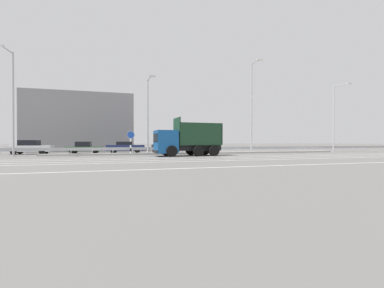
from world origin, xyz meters
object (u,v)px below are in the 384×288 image
Objects in this scene: parked_car_4 at (167,147)px; street_lamp_1 at (148,112)px; parked_car_1 at (30,147)px; street_lamp_2 at (252,104)px; parked_car_2 at (84,147)px; parked_car_3 at (126,147)px; street_lamp_0 at (12,98)px; median_road_sign at (131,142)px; street_lamp_3 at (335,115)px; dump_truck at (180,143)px.

street_lamp_1 is at bearing 152.94° from parked_car_4.
street_lamp_2 is at bearing 82.69° from parked_car_1.
parked_car_4 is at bearing 59.96° from street_lamp_1.
parked_car_2 is at bearing 164.91° from street_lamp_2.
street_lamp_0 is at bearing -60.04° from parked_car_3.
parked_car_4 is (5.25, 0.47, 0.03)m from parked_car_3.
street_lamp_3 reaches higher than median_road_sign.
parked_car_2 is (-9.64, 8.63, -0.60)m from dump_truck.
dump_truck is 8.69m from parked_car_4.
street_lamp_2 reaches higher than median_road_sign.
parked_car_4 is at bearing 150.69° from street_lamp_2.
street_lamp_3 is at bearing -0.34° from median_road_sign.
street_lamp_0 is 12.37m from parked_car_3.
median_road_sign is 0.26× the size of street_lamp_0.
parked_car_4 is (0.35, 8.67, -0.54)m from dump_truck.
median_road_sign is 0.63× the size of parked_car_2.
parked_car_2 is (5.61, 5.31, -4.72)m from street_lamp_0.
dump_truck is 22.82m from street_lamp_3.
median_road_sign is at bearing 9.44° from parked_car_3.
parked_car_1 is at bearing 159.03° from street_lamp_1.
street_lamp_1 is 2.06× the size of parked_car_4.
street_lamp_0 is at bearing -179.81° from street_lamp_2.
median_road_sign is 4.65m from parked_car_3.
street_lamp_2 is 2.72× the size of parked_car_2.
parked_car_4 reaches higher than parked_car_3.
parked_car_1 is (0.11, 4.79, -4.65)m from street_lamp_0.
street_lamp_2 reaches higher than street_lamp_0.
street_lamp_2 is (24.99, 0.08, 0.54)m from street_lamp_0.
dump_truck is 12.95m from parked_car_2.
median_road_sign is at bearing 179.13° from street_lamp_2.
parked_car_1 is (-37.39, 4.65, -4.25)m from street_lamp_3.
parked_car_4 reaches higher than parked_car_2.
dump_truck is 1.44× the size of parked_car_3.
street_lamp_3 is at bearing 86.31° from parked_car_1.
street_lamp_3 is at bearing 0.26° from street_lamp_2.
street_lamp_1 is 24.98m from street_lamp_3.
parked_car_3 is 5.27m from parked_car_4.
street_lamp_2 reaches higher than parked_car_2.
street_lamp_1 reaches higher than parked_car_4.
street_lamp_1 reaches higher than parked_car_1.
street_lamp_0 is 0.90× the size of street_lamp_2.
dump_truck is at bearing -50.84° from street_lamp_1.
parked_car_3 is at bearing 93.94° from parked_car_1.
street_lamp_1 is at bearing -179.75° from street_lamp_3.
street_lamp_3 is 32.60m from parked_car_2.
street_lamp_2 reaches higher than parked_car_1.
parked_car_2 is 10.00m from parked_car_4.
street_lamp_2 is 25.84m from parked_car_1.
median_road_sign reaches higher than parked_car_2.
street_lamp_1 is 9.52m from parked_car_2.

